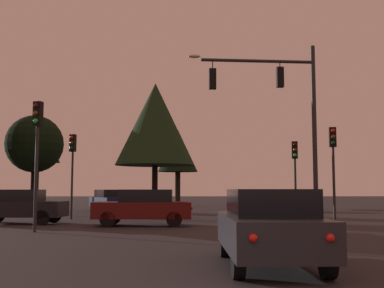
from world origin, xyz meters
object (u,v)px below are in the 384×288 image
object	(u,v)px
tree_behind_sign	(34,144)
tree_left_far	(178,151)
traffic_light_corner_left	(295,164)
car_crossing_right	(19,206)
traffic_light_far_side	(333,155)
car_parked_lot	(251,200)
traffic_signal_mast_arm	(282,104)
car_far_lane	(110,200)
car_nearside_lane	(269,226)
traffic_light_corner_right	(37,140)
tree_lot_edge	(38,143)
tree_right_cluster	(155,124)
traffic_light_median	(72,159)
car_crossing_left	(144,207)

from	to	relation	value
tree_behind_sign	tree_left_far	size ratio (longest dim) A/B	0.86
traffic_light_corner_left	car_crossing_right	distance (m)	13.69
traffic_light_far_side	car_crossing_right	xyz separation A→B (m)	(-14.14, 0.11, -2.29)
car_parked_lot	tree_behind_sign	distance (m)	15.76
traffic_light_far_side	traffic_signal_mast_arm	bearing A→B (deg)	-158.92
car_far_lane	tree_left_far	size ratio (longest dim) A/B	0.69
traffic_light_far_side	car_nearside_lane	world-z (taller)	traffic_light_far_side
traffic_signal_mast_arm	tree_behind_sign	distance (m)	16.51
traffic_light_corner_right	tree_lot_edge	world-z (taller)	tree_lot_edge
traffic_signal_mast_arm	tree_left_far	distance (m)	24.93
traffic_signal_mast_arm	tree_right_cluster	distance (m)	7.68
car_nearside_lane	tree_behind_sign	xyz separation A→B (m)	(-10.98, 20.48, 3.54)
tree_right_cluster	tree_lot_edge	size ratio (longest dim) A/B	1.08
car_crossing_right	traffic_light_median	bearing A→B (deg)	64.23
traffic_signal_mast_arm	car_nearside_lane	distance (m)	12.26
traffic_light_far_side	tree_left_far	size ratio (longest dim) A/B	0.61
car_crossing_right	tree_left_far	world-z (taller)	tree_left_far
traffic_light_median	tree_lot_edge	bearing A→B (deg)	113.86
car_crossing_right	traffic_light_corner_left	bearing A→B (deg)	13.54
traffic_light_far_side	tree_right_cluster	size ratio (longest dim) A/B	0.60
car_parked_lot	tree_behind_sign	xyz separation A→B (m)	(-14.25, -5.72, 3.54)
traffic_light_median	tree_right_cluster	bearing A→B (deg)	8.84
traffic_light_corner_right	car_far_lane	xyz separation A→B (m)	(0.24, 16.36, -2.53)
car_crossing_left	tree_behind_sign	distance (m)	12.73
car_nearside_lane	traffic_light_corner_left	bearing A→B (deg)	75.02
car_crossing_left	tree_behind_sign	bearing A→B (deg)	128.52
traffic_light_corner_left	tree_left_far	xyz separation A→B (m)	(-6.34, 20.21, 2.26)
car_parked_lot	tree_left_far	bearing A→B (deg)	120.38
traffic_signal_mast_arm	car_far_lane	bearing A→B (deg)	125.47
car_crossing_left	tree_right_cluster	distance (m)	6.73
car_nearside_lane	car_crossing_right	bearing A→B (deg)	126.54
car_crossing_left	tree_left_far	size ratio (longest dim) A/B	0.58
car_crossing_left	car_crossing_right	size ratio (longest dim) A/B	1.00
car_crossing_left	car_crossing_right	distance (m)	5.82
car_nearside_lane	car_crossing_right	world-z (taller)	same
traffic_signal_mast_arm	tree_behind_sign	bearing A→B (deg)	145.42
traffic_light_median	car_crossing_left	xyz separation A→B (m)	(4.10, -4.57, -2.31)
car_crossing_right	tree_right_cluster	xyz separation A→B (m)	(5.83, 3.94, 4.23)
traffic_light_corner_right	tree_behind_sign	xyz separation A→B (m)	(-3.96, 12.57, 1.01)
traffic_light_far_side	tree_right_cluster	xyz separation A→B (m)	(-8.31, 4.05, 1.94)
traffic_light_corner_left	car_far_lane	xyz separation A→B (m)	(-10.88, 8.89, -2.07)
car_far_lane	tree_right_cluster	distance (m)	9.82
car_far_lane	car_parked_lot	distance (m)	10.23
traffic_light_corner_right	car_crossing_right	size ratio (longest dim) A/B	1.14
tree_behind_sign	traffic_signal_mast_arm	bearing A→B (deg)	-34.58
traffic_signal_mast_arm	traffic_light_median	xyz separation A→B (m)	(-10.05, 4.36, -2.16)
car_crossing_left	traffic_signal_mast_arm	bearing A→B (deg)	2.03
car_crossing_right	traffic_light_corner_right	bearing A→B (deg)	-64.74
tree_behind_sign	car_far_lane	bearing A→B (deg)	41.94
traffic_light_corner_left	tree_behind_sign	world-z (taller)	tree_behind_sign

